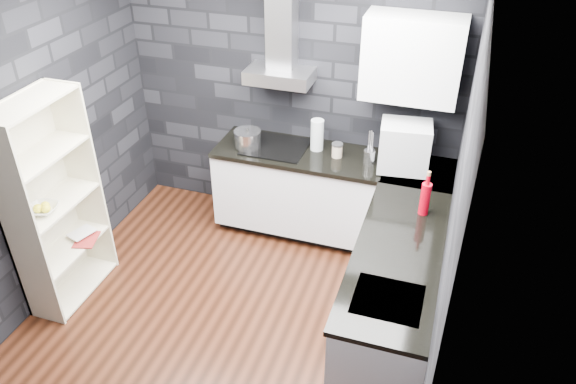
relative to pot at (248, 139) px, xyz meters
The scene contains 27 objects.
ground 1.60m from the pot, 76.24° to the right, with size 3.20×3.20×0.00m, color #3C1C0F.
wall_back 0.62m from the pot, 53.51° to the left, with size 3.20×0.05×2.70m, color black.
wall_front 2.88m from the pot, 84.00° to the right, with size 3.20×0.05×2.70m, color black.
wall_left 1.84m from the pot, 137.37° to the right, with size 0.05×3.20×2.70m, color black.
wall_right 2.31m from the pot, 32.40° to the right, with size 0.05×3.20×2.70m, color black.
toekick_back 1.23m from the pot, ahead, with size 2.18×0.50×0.10m, color black.
toekick_right 2.19m from the pot, 34.37° to the right, with size 0.50×1.78×0.10m, color black.
counter_back_cab 0.95m from the pot, ahead, with size 2.20×0.60×0.76m, color silver.
counter_right_cab 2.02m from the pot, 35.03° to the right, with size 0.60×1.80×0.76m, color silver.
counter_back_top 0.81m from the pot, ahead, with size 2.20×0.62×0.04m, color black.
counter_right_top 1.95m from the pot, 35.20° to the right, with size 0.62×1.80×0.04m, color black.
counter_corner_top 1.60m from the pot, ahead, with size 0.62×0.62×0.04m, color black.
hood_body 0.66m from the pot, 40.04° to the left, with size 0.60×0.34×0.12m, color #A1A1A6.
hood_chimney 1.15m from the pot, 48.28° to the left, with size 0.24×0.20×0.90m, color #A1A1A6.
upper_cabinet 1.66m from the pot, ahead, with size 0.80×0.35×0.70m, color white.
cooktop 0.27m from the pot, 17.64° to the left, with size 0.58×0.50×0.01m, color black.
sink_rim 2.28m from the pot, 45.39° to the right, with size 0.44×0.40×0.01m, color #A1A1A6.
pot is the anchor object (origin of this frame).
glass_vase 0.65m from the pot, 14.80° to the left, with size 0.12×0.12×0.30m, color silver.
storage_jar 0.85m from the pot, ahead, with size 0.10×0.10×0.12m, color tan.
utensil_crock 1.14m from the pot, ahead, with size 0.10×0.10×0.13m, color silver.
appliance_garage 1.45m from the pot, ahead, with size 0.43×0.33×0.43m, color silver.
red_bottle 1.80m from the pot, 19.03° to the right, with size 0.08×0.08×0.27m, color #AF0011.
bookshelf 1.78m from the pot, 129.11° to the right, with size 0.34×0.80×1.80m, color beige.
fruit_bowl 1.88m from the pot, 126.72° to the right, with size 0.23×0.23×0.06m, color silver.
book_red 1.73m from the pot, 131.14° to the right, with size 0.18×0.02×0.24m, color maroon.
book_second 1.69m from the pot, 134.49° to the right, with size 0.15×0.02×0.21m, color #B2B2B2.
Camera 1 is at (1.51, -3.10, 3.42)m, focal length 35.00 mm.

